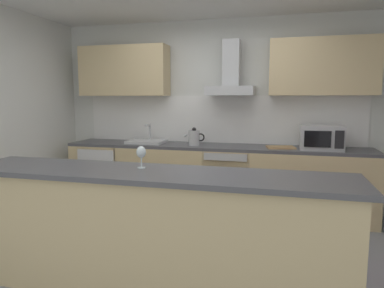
% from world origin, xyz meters
% --- Properties ---
extents(ground, '(5.58, 4.65, 0.02)m').
position_xyz_m(ground, '(0.00, 0.00, -0.01)').
color(ground, gray).
extents(wall_back, '(5.58, 0.12, 2.60)m').
position_xyz_m(wall_back, '(0.00, 1.89, 1.30)').
color(wall_back, silver).
rests_on(wall_back, ground).
extents(backsplash_tile, '(3.89, 0.02, 0.66)m').
position_xyz_m(backsplash_tile, '(0.00, 1.82, 1.23)').
color(backsplash_tile, white).
extents(counter_back, '(4.03, 0.60, 0.90)m').
position_xyz_m(counter_back, '(0.00, 1.51, 0.45)').
color(counter_back, '#D1B784').
rests_on(counter_back, ground).
extents(counter_island, '(3.11, 0.64, 0.97)m').
position_xyz_m(counter_island, '(-0.09, -0.59, 0.49)').
color(counter_island, '#D1B784').
rests_on(counter_island, ground).
extents(upper_cabinets, '(3.98, 0.32, 0.70)m').
position_xyz_m(upper_cabinets, '(-0.00, 1.66, 1.91)').
color(upper_cabinets, '#D1B784').
extents(oven, '(0.60, 0.62, 0.80)m').
position_xyz_m(oven, '(0.21, 1.48, 0.46)').
color(oven, slate).
rests_on(oven, ground).
extents(refrigerator, '(0.58, 0.60, 0.85)m').
position_xyz_m(refrigerator, '(-1.59, 1.48, 0.43)').
color(refrigerator, white).
rests_on(refrigerator, ground).
extents(microwave, '(0.50, 0.38, 0.30)m').
position_xyz_m(microwave, '(1.35, 1.45, 1.05)').
color(microwave, '#B7BABC').
rests_on(microwave, counter_back).
extents(sink, '(0.50, 0.40, 0.26)m').
position_xyz_m(sink, '(-0.95, 1.49, 0.93)').
color(sink, silver).
rests_on(sink, counter_back).
extents(kettle, '(0.29, 0.15, 0.24)m').
position_xyz_m(kettle, '(-0.25, 1.45, 1.01)').
color(kettle, '#B7BABC').
rests_on(kettle, counter_back).
extents(range_hood, '(0.62, 0.45, 0.72)m').
position_xyz_m(range_hood, '(0.21, 1.61, 1.79)').
color(range_hood, '#B7BABC').
extents(wine_glass, '(0.08, 0.08, 0.18)m').
position_xyz_m(wine_glass, '(-0.20, -0.49, 1.09)').
color(wine_glass, silver).
rests_on(wine_glass, counter_island).
extents(chopping_board, '(0.38, 0.29, 0.02)m').
position_xyz_m(chopping_board, '(0.87, 1.46, 0.91)').
color(chopping_board, tan).
rests_on(chopping_board, counter_back).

